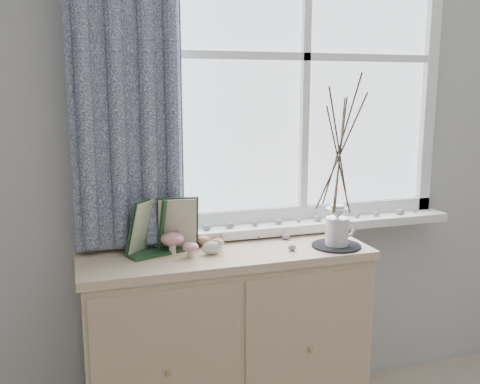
{
  "coord_description": "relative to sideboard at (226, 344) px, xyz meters",
  "views": [
    {
      "loc": [
        -0.74,
        -0.3,
        1.51
      ],
      "look_at": [
        -0.1,
        1.7,
        1.1
      ],
      "focal_mm": 40.0,
      "sensor_mm": 36.0,
      "label": 1
    }
  ],
  "objects": [
    {
      "name": "songbird_figurine",
      "position": [
        -0.07,
        -0.04,
        0.45
      ],
      "size": [
        0.12,
        0.06,
        0.06
      ],
      "primitive_type": null,
      "rotation": [
        0.0,
        0.0,
        -0.08
      ],
      "color": "silver",
      "rests_on": "sideboard"
    },
    {
      "name": "wooden_eggs",
      "position": [
        -0.06,
        0.08,
        0.45
      ],
      "size": [
        0.16,
        0.17,
        0.07
      ],
      "color": "tan",
      "rests_on": "sideboard"
    },
    {
      "name": "botanical_book",
      "position": [
        -0.26,
        0.01,
        0.54
      ],
      "size": [
        0.36,
        0.24,
        0.24
      ],
      "primitive_type": null,
      "rotation": [
        0.0,
        0.0,
        0.35
      ],
      "color": "#1D3E22",
      "rests_on": "sideboard"
    },
    {
      "name": "toadstool_cluster",
      "position": [
        -0.2,
        -0.0,
        0.48
      ],
      "size": [
        0.14,
        0.15,
        0.09
      ],
      "color": "silver",
      "rests_on": "sideboard"
    },
    {
      "name": "twig_pitcher",
      "position": [
        0.46,
        -0.1,
        0.84
      ],
      "size": [
        0.27,
        0.27,
        0.73
      ],
      "rotation": [
        0.0,
        0.0,
        0.05
      ],
      "color": "silver",
      "rests_on": "crocheted_doily"
    },
    {
      "name": "crocheted_doily",
      "position": [
        0.46,
        -0.1,
        0.43
      ],
      "size": [
        0.21,
        0.21,
        0.01
      ],
      "primitive_type": "cylinder",
      "color": "black",
      "rests_on": "sideboard"
    },
    {
      "name": "sideboard",
      "position": [
        0.0,
        0.0,
        0.0
      ],
      "size": [
        1.2,
        0.45,
        0.85
      ],
      "color": "#CCAF8F",
      "rests_on": "ground"
    },
    {
      "name": "sideboard_pebbles",
      "position": [
        0.3,
        0.0,
        0.44
      ],
      "size": [
        0.34,
        0.23,
        0.03
      ],
      "color": "gray",
      "rests_on": "sideboard"
    }
  ]
}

